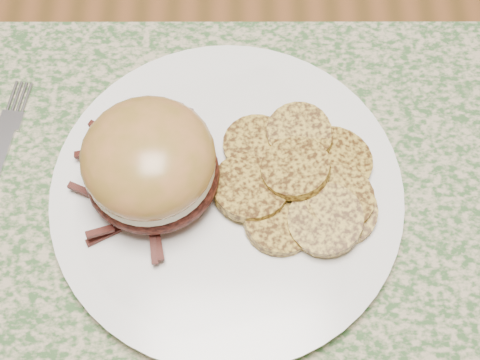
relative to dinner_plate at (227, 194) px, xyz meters
name	(u,v)px	position (x,y,z in m)	size (l,w,h in m)	color
ground	(98,228)	(-0.27, 0.27, -0.76)	(3.50, 3.50, 0.00)	#4F341B
placemat	(239,187)	(0.01, 0.01, -0.01)	(0.45, 0.33, 0.00)	#395F31
dinner_plate	(227,194)	(0.00, 0.00, 0.00)	(0.26, 0.26, 0.02)	white
pork_sandwich	(150,165)	(-0.06, 0.00, 0.05)	(0.10, 0.10, 0.08)	black
roasted_potatoes	(302,179)	(0.06, 0.01, 0.02)	(0.15, 0.14, 0.03)	#B69535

